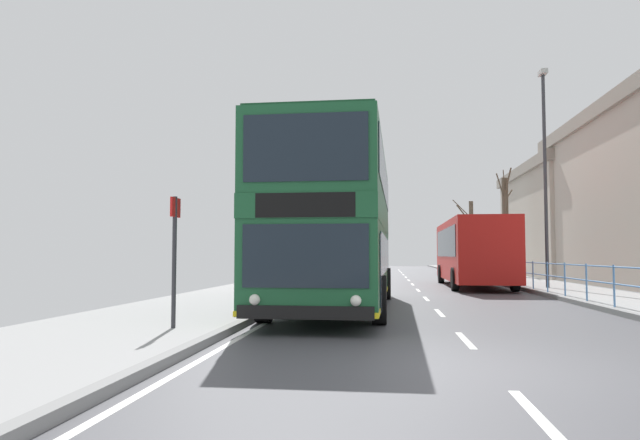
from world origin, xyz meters
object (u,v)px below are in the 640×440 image
(background_bus_far_lane, at_px, (472,251))
(background_building_00, at_px, (609,220))
(bare_tree_far_00, at_px, (506,224))
(bus_stop_sign_near, at_px, (175,246))
(double_decker_bus_main, at_px, (337,226))
(street_lamp_far_side, at_px, (545,163))
(bare_tree_far_01, at_px, (472,235))

(background_bus_far_lane, xyz_separation_m, background_building_00, (11.55, 14.82, 2.24))
(background_building_00, bearing_deg, bare_tree_far_00, -154.13)
(background_bus_far_lane, height_order, bus_stop_sign_near, background_bus_far_lane)
(bus_stop_sign_near, height_order, bare_tree_far_00, bare_tree_far_00)
(background_bus_far_lane, xyz_separation_m, bare_tree_far_00, (3.75, 11.04, 1.80))
(double_decker_bus_main, distance_m, bus_stop_sign_near, 6.13)
(bare_tree_far_00, bearing_deg, double_decker_bus_main, -111.59)
(street_lamp_far_side, bearing_deg, background_building_00, 63.25)
(bare_tree_far_00, xyz_separation_m, bare_tree_far_01, (-0.92, 8.60, -0.37))
(street_lamp_far_side, bearing_deg, bare_tree_far_00, 85.16)
(background_building_00, bearing_deg, background_bus_far_lane, -127.93)
(background_bus_far_lane, xyz_separation_m, street_lamp_far_side, (2.56, -3.03, 3.64))
(bus_stop_sign_near, relative_size, background_building_00, 0.16)
(bare_tree_far_01, bearing_deg, background_building_00, -28.89)
(background_bus_far_lane, distance_m, bus_stop_sign_near, 19.25)
(double_decker_bus_main, relative_size, bus_stop_sign_near, 4.74)
(bare_tree_far_00, height_order, background_building_00, background_building_00)
(bus_stop_sign_near, relative_size, street_lamp_far_side, 0.27)
(street_lamp_far_side, relative_size, bare_tree_far_01, 1.59)
(double_decker_bus_main, height_order, background_building_00, background_building_00)
(bare_tree_far_00, relative_size, bare_tree_far_01, 1.20)
(background_bus_far_lane, height_order, street_lamp_far_side, street_lamp_far_side)
(bus_stop_sign_near, relative_size, bare_tree_far_01, 0.42)
(double_decker_bus_main, distance_m, bare_tree_far_01, 32.70)
(bare_tree_far_00, distance_m, bare_tree_far_01, 8.66)
(double_decker_bus_main, height_order, street_lamp_far_side, street_lamp_far_side)
(double_decker_bus_main, xyz_separation_m, background_building_00, (16.92, 26.83, 1.64))
(bus_stop_sign_near, xyz_separation_m, background_building_00, (19.48, 32.37, 2.26))
(double_decker_bus_main, xyz_separation_m, bare_tree_far_01, (8.20, 31.64, 0.83))
(background_bus_far_lane, distance_m, bare_tree_far_00, 11.80)
(bus_stop_sign_near, bearing_deg, bare_tree_far_00, 67.79)
(background_bus_far_lane, bearing_deg, bare_tree_far_01, 81.80)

